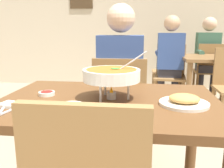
# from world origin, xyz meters

# --- Properties ---
(cafe_rear_partition) EXTENTS (10.00, 0.10, 3.00)m
(cafe_rear_partition) POSITION_xyz_m (0.00, 3.62, 1.50)
(cafe_rear_partition) COLOR beige
(cafe_rear_partition) RESTS_ON ground_plane
(dining_table_main) EXTENTS (1.16, 0.83, 0.75)m
(dining_table_main) POSITION_xyz_m (0.00, 0.00, 0.63)
(dining_table_main) COLOR brown
(dining_table_main) RESTS_ON ground_plane
(chair_diner_main) EXTENTS (0.44, 0.44, 0.90)m
(chair_diner_main) POSITION_xyz_m (-0.00, 0.70, 0.51)
(chair_diner_main) COLOR olive
(chair_diner_main) RESTS_ON ground_plane
(diner_main) EXTENTS (0.40, 0.45, 1.31)m
(diner_main) POSITION_xyz_m (0.00, 0.73, 0.75)
(diner_main) COLOR #2D2D38
(diner_main) RESTS_ON ground_plane
(curry_bowl) EXTENTS (0.33, 0.30, 0.26)m
(curry_bowl) POSITION_xyz_m (0.01, 0.01, 0.88)
(curry_bowl) COLOR silver
(curry_bowl) RESTS_ON dining_table_main
(rice_plate) EXTENTS (0.24, 0.24, 0.06)m
(rice_plate) POSITION_xyz_m (-0.12, -0.25, 0.77)
(rice_plate) COLOR white
(rice_plate) RESTS_ON dining_table_main
(appetizer_plate) EXTENTS (0.24, 0.24, 0.06)m
(appetizer_plate) POSITION_xyz_m (0.38, -0.05, 0.77)
(appetizer_plate) COLOR white
(appetizer_plate) RESTS_ON dining_table_main
(sauce_dish) EXTENTS (0.09, 0.09, 0.02)m
(sauce_dish) POSITION_xyz_m (-0.36, 0.04, 0.76)
(sauce_dish) COLOR white
(sauce_dish) RESTS_ON dining_table_main
(napkin_folded) EXTENTS (0.13, 0.10, 0.02)m
(napkin_folded) POSITION_xyz_m (-0.44, -0.18, 0.76)
(napkin_folded) COLOR white
(napkin_folded) RESTS_ON dining_table_main
(fork_utensil) EXTENTS (0.07, 0.16, 0.01)m
(fork_utensil) POSITION_xyz_m (-0.46, -0.23, 0.76)
(fork_utensil) COLOR silver
(fork_utensil) RESTS_ON dining_table_main
(spoon_utensil) EXTENTS (0.05, 0.17, 0.01)m
(spoon_utensil) POSITION_xyz_m (-0.41, -0.23, 0.76)
(spoon_utensil) COLOR silver
(spoon_utensil) RESTS_ON dining_table_main
(dining_table_far) EXTENTS (1.00, 0.80, 0.75)m
(dining_table_far) POSITION_xyz_m (1.22, 2.28, 0.62)
(dining_table_far) COLOR brown
(dining_table_far) RESTS_ON ground_plane
(chair_bg_left) EXTENTS (0.49, 0.49, 0.90)m
(chair_bg_left) POSITION_xyz_m (0.58, 2.41, 0.51)
(chair_bg_left) COLOR olive
(chair_bg_left) RESTS_ON ground_plane
(chair_bg_middle) EXTENTS (0.46, 0.46, 0.90)m
(chair_bg_middle) POSITION_xyz_m (1.25, 2.82, 0.51)
(chair_bg_middle) COLOR olive
(chair_bg_middle) RESTS_ON ground_plane
(chair_bg_right) EXTENTS (0.44, 0.44, 0.90)m
(chair_bg_right) POSITION_xyz_m (0.65, 2.78, 0.51)
(chair_bg_right) COLOR olive
(chair_bg_right) RESTS_ON ground_plane
(patron_bg_left) EXTENTS (0.40, 0.45, 1.31)m
(patron_bg_left) POSITION_xyz_m (0.56, 2.33, 0.75)
(patron_bg_left) COLOR #2D2D38
(patron_bg_left) RESTS_ON ground_plane
(patron_bg_middle) EXTENTS (0.40, 0.45, 1.31)m
(patron_bg_middle) POSITION_xyz_m (1.21, 2.86, 0.75)
(patron_bg_middle) COLOR #2D2D38
(patron_bg_middle) RESTS_ON ground_plane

